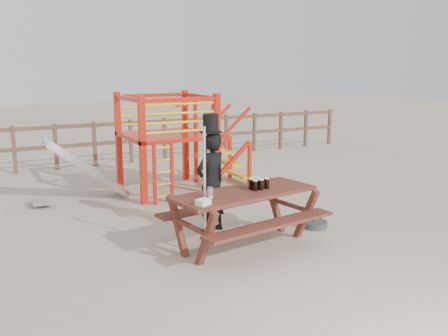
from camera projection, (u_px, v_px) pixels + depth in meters
ground at (243, 243)px, 7.60m from camera, size 60.00×60.00×0.00m
back_fence at (113, 138)px, 13.50m from camera, size 15.09×0.09×1.20m
playground_fort at (163, 142)px, 10.54m from camera, size 4.71×1.84×2.10m
picnic_table at (244, 212)px, 7.38m from camera, size 2.38×1.81×0.85m
man_with_hat at (211, 180)px, 7.98m from camera, size 0.68×0.55×1.92m
metal_pole at (205, 192)px, 7.00m from camera, size 0.04×0.04×1.84m
parasol_base at (314, 224)px, 8.35m from camera, size 0.44×0.44×0.19m
paper_bag at (203, 202)px, 6.59m from camera, size 0.22×0.20×0.08m
stout_pints at (258, 184)px, 7.41m from camera, size 0.30×0.19×0.17m
empty_glasses at (210, 193)px, 6.95m from camera, size 0.08×0.08×0.15m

